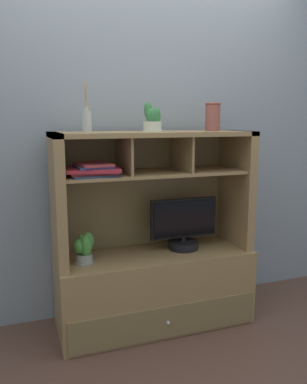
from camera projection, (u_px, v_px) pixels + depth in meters
floor_plane at (154, 322)px, 2.78m from camera, size 6.00×6.00×0.02m
back_wall at (140, 119)px, 2.79m from camera, size 6.00×0.02×2.80m
media_console at (153, 265)px, 2.71m from camera, size 1.31×0.55×1.32m
tv_monitor at (184, 228)px, 2.73m from camera, size 0.48×0.21×0.36m
potted_orchid at (84, 249)px, 2.46m from camera, size 0.13×0.12×0.19m
magazine_stack_left at (93, 170)px, 2.38m from camera, size 0.35×0.31×0.08m
diffuser_bottle at (87, 121)px, 2.41m from camera, size 0.06×0.06×0.30m
potted_succulent at (152, 121)px, 2.55m from camera, size 0.14×0.14×0.19m
ceramic_vase at (213, 117)px, 2.66m from camera, size 0.11×0.11×0.19m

